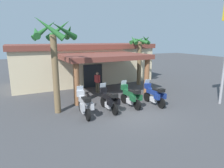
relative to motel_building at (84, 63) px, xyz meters
The scene contains 9 objects.
ground_plane 10.03m from the motel_building, 89.37° to the right, with size 80.00×80.00×0.00m, color #424244.
motel_building is the anchor object (origin of this frame).
motorcycle_silver 9.42m from the motel_building, 106.82° to the right, with size 0.71×2.21×1.61m.
motorcycle_black 8.95m from the motel_building, 96.97° to the right, with size 0.72×2.21×1.61m.
motorcycle_green 8.74m from the motel_building, 86.36° to the right, with size 0.73×2.21×1.61m.
motorcycle_blue 9.34m from the motel_building, 76.42° to the right, with size 0.71×2.21×1.61m.
pedestrian 4.67m from the motel_building, 93.30° to the right, with size 0.37×0.43×1.74m.
palm_tree_roadside 8.95m from the motel_building, 117.15° to the right, with size 2.48×2.69×5.60m.
palm_tree_near_portico 5.78m from the motel_building, 36.82° to the right, with size 1.92×2.06×4.78m.
Camera 1 is at (-5.78, -9.45, 4.36)m, focal length 31.28 mm.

